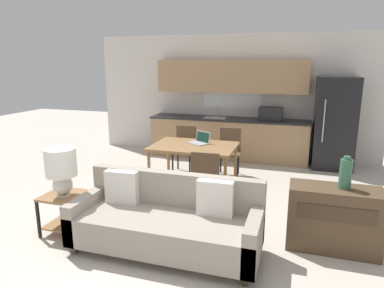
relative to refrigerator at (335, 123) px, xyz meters
The scene contains 14 objects.
ground_plane 4.83m from the refrigerator, 117.20° to the right, with size 20.00×20.00×0.00m, color beige.
wall_back 2.25m from the refrigerator, 169.21° to the left, with size 6.40×0.07×2.70m.
kitchen_counter 2.16m from the refrigerator, behind, with size 3.48×0.65×2.15m.
refrigerator is the anchor object (origin of this frame).
dining_table 3.06m from the refrigerator, 139.66° to the right, with size 1.38×0.98×0.75m.
couch 4.48m from the refrigerator, 117.16° to the right, with size 2.10×0.80×0.84m.
side_table 5.24m from the refrigerator, 130.58° to the right, with size 0.49×0.49×0.50m.
table_lamp 5.22m from the refrigerator, 130.21° to the right, with size 0.37×0.37×0.59m.
credenza 3.43m from the refrigerator, 94.05° to the right, with size 0.99×0.44×0.74m.
vase 3.37m from the refrigerator, 92.76° to the right, with size 0.13×0.13×0.37m.
dining_chair_far_left 3.03m from the refrigerator, 157.56° to the right, with size 0.44×0.44×0.89m.
dining_chair_near_right 3.38m from the refrigerator, 124.12° to the right, with size 0.43×0.43×0.89m.
dining_chair_far_right 2.23m from the refrigerator, 149.69° to the right, with size 0.46×0.46×0.89m.
laptop 2.90m from the refrigerator, 141.40° to the right, with size 0.40×0.38×0.20m.
Camera 1 is at (1.47, -3.04, 2.08)m, focal length 32.00 mm.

